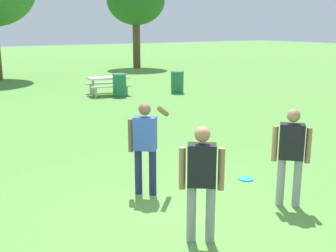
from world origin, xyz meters
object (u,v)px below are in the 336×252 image
object	(u,v)px
person_thrower	(145,142)
person_bystander	(202,177)
trash_can_further_along	(120,85)
frisbee	(246,179)
trash_can_beside_table	(177,82)
picnic_table_far	(108,82)
tree_slender_mid	(136,1)
person_catcher	(291,152)

from	to	relation	value
person_thrower	person_bystander	bearing A→B (deg)	-95.66
person_bystander	trash_can_further_along	size ratio (longest dim) A/B	1.71
person_thrower	frisbee	distance (m)	2.25
person_thrower	person_bystander	world-z (taller)	same
trash_can_beside_table	picnic_table_far	bearing A→B (deg)	158.86
person_thrower	frisbee	xyz separation A→B (m)	(2.00, -0.41, -0.95)
person_thrower	frisbee	world-z (taller)	person_thrower
person_bystander	tree_slender_mid	distance (m)	25.16
person_catcher	person_bystander	distance (m)	1.93
person_catcher	person_bystander	size ratio (longest dim) A/B	1.00
person_thrower	frisbee	bearing A→B (deg)	-11.67
frisbee	person_thrower	bearing A→B (deg)	168.33
picnic_table_far	trash_can_beside_table	xyz separation A→B (m)	(2.84, -1.10, -0.08)
person_catcher	trash_can_further_along	distance (m)	11.84
person_bystander	frisbee	distance (m)	2.80
person_thrower	trash_can_beside_table	world-z (taller)	person_thrower
picnic_table_far	trash_can_further_along	xyz separation A→B (m)	(0.22, -0.66, -0.08)
person_thrower	tree_slender_mid	world-z (taller)	tree_slender_mid
person_bystander	trash_can_further_along	bearing A→B (deg)	69.50
person_bystander	trash_can_further_along	world-z (taller)	person_bystander
person_thrower	person_catcher	distance (m)	2.43
trash_can_beside_table	person_bystander	bearing A→B (deg)	-121.78
person_bystander	frisbee	world-z (taller)	person_bystander
person_catcher	tree_slender_mid	xyz separation A→B (m)	(8.91, 22.23, 3.66)
frisbee	trash_can_further_along	size ratio (longest dim) A/B	0.30
frisbee	picnic_table_far	size ratio (longest dim) A/B	0.15
person_catcher	picnic_table_far	xyz separation A→B (m)	(2.25, 12.23, -0.38)
person_thrower	trash_can_further_along	distance (m)	10.73
frisbee	picnic_table_far	distance (m)	11.13
frisbee	trash_can_beside_table	xyz separation A→B (m)	(4.83, 9.84, 0.47)
person_catcher	picnic_table_far	distance (m)	12.45
person_thrower	trash_can_beside_table	xyz separation A→B (m)	(6.83, 9.43, -0.48)
person_catcher	frisbee	bearing A→B (deg)	78.62
trash_can_beside_table	tree_slender_mid	world-z (taller)	tree_slender_mid
person_thrower	frisbee	size ratio (longest dim) A/B	5.74
person_thrower	person_bystander	xyz separation A→B (m)	(-0.19, -1.89, -0.02)
trash_can_further_along	tree_slender_mid	distance (m)	13.12
person_bystander	trash_can_further_along	xyz separation A→B (m)	(4.39, 11.76, -0.46)
person_thrower	trash_can_further_along	xyz separation A→B (m)	(4.21, 9.86, -0.48)
person_thrower	person_catcher	bearing A→B (deg)	-44.55
person_thrower	person_bystander	size ratio (longest dim) A/B	1.00
tree_slender_mid	picnic_table_far	bearing A→B (deg)	-123.69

